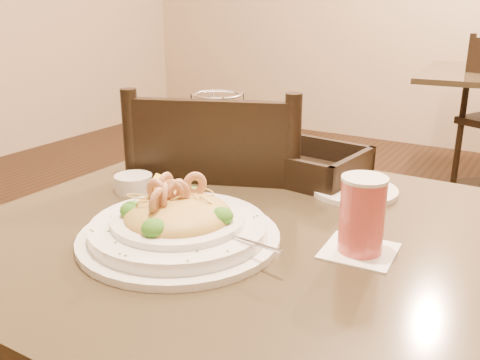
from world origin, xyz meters
The scene contains 8 objects.
main_table centered at (0.00, 0.00, 0.50)m, with size 0.90×0.90×0.72m.
dining_chair_near centered at (-0.22, 0.29, 0.50)m, with size 0.55×0.55×0.93m.
pasta_bowl centered at (-0.04, -0.11, 0.76)m, with size 0.38×0.34×0.11m.
drink_glass centered at (0.23, 0.01, 0.79)m, with size 0.12×0.12×0.13m.
bread_basket centered at (-0.01, 0.32, 0.75)m, with size 0.27×0.23×0.07m.
napkin_caddy centered at (-0.22, 0.28, 0.80)m, with size 0.11×0.11×0.18m.
side_plate centered at (0.13, 0.27, 0.73)m, with size 0.18×0.18×0.01m, color white.
butter_ramekin centered at (-0.28, 0.04, 0.74)m, with size 0.08×0.08×0.04m, color white.
Camera 1 is at (0.48, -0.76, 1.12)m, focal length 40.00 mm.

